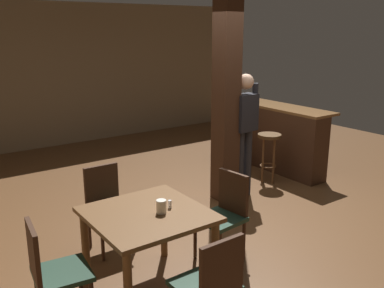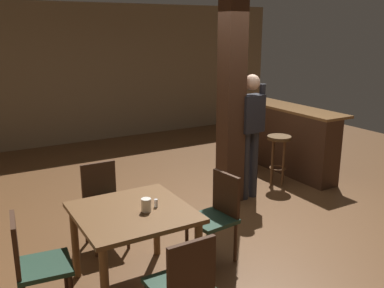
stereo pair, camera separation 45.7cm
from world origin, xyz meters
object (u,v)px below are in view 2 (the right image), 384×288
Objects in this scene: bar_stool_far at (238,133)px; bar_counter at (284,138)px; bar_stool_near at (279,148)px; bar_stool_mid at (247,138)px; chair_west at (33,262)px; salt_shaker at (156,203)px; chair_north at (103,200)px; chair_east at (217,212)px; standing_person at (251,128)px; napkin_cup at (146,205)px; dining_table at (133,223)px; chair_south at (183,284)px.

bar_counter is at bearing -51.93° from bar_stool_far.
bar_stool_mid reaches higher than bar_stool_near.
chair_west reaches higher than salt_shaker.
bar_counter reaches higher than chair_north.
bar_stool_far is at bearing 42.59° from salt_shaker.
chair_east is 1.00× the size of chair_north.
bar_stool_far is at bearing 86.86° from bar_stool_near.
bar_counter reaches higher than chair_west.
chair_north is 0.52× the size of standing_person.
bar_counter is 0.78m from bar_stool_far.
chair_north reaches higher than napkin_cup.
dining_table is 1.11× the size of chair_south.
dining_table is at bearing 170.45° from salt_shaker.
chair_north is 1.18× the size of bar_stool_mid.
chair_west is 1.18× the size of bar_stool_mid.
chair_north is (0.01, 1.80, 0.00)m from chair_south.
napkin_cup reaches higher than dining_table.
napkin_cup is (0.07, -1.00, 0.30)m from chair_north.
bar_counter is at bearing 30.34° from napkin_cup.
bar_stool_far is at bearing 59.74° from standing_person.
chair_east is at bearing 8.15° from napkin_cup.
chair_east is 3.21m from bar_stool_far.
chair_east reaches higher than dining_table.
chair_east is 1.78m from chair_west.
bar_stool_near is (2.89, 2.27, 0.06)m from chair_south.
chair_north is at bearing 135.14° from chair_east.
chair_north is at bearing -151.77° from bar_stool_far.
chair_north is 1.18× the size of bar_stool_near.
chair_south is at bearing -90.22° from chair_north.
chair_east reaches higher than bar_stool_mid.
napkin_cup is 3.88m from bar_stool_far.
chair_south is at bearing -134.38° from chair_east.
chair_east is at bearing -143.93° from bar_counter.
bar_stool_mid is at bearing 95.27° from bar_stool_near.
dining_table is 0.26m from salt_shaker.
standing_person is 0.82× the size of bar_counter.
chair_south is 4.10m from bar_stool_mid.
bar_stool_near is 1.01× the size of bar_stool_far.
bar_stool_mid is at bearing 54.39° from standing_person.
chair_west is 4.03m from bar_stool_near.
salt_shaker is 0.10× the size of bar_stool_near.
salt_shaker is 0.10× the size of bar_stool_far.
bar_stool_mid is (0.65, 0.90, -0.43)m from standing_person.
bar_stool_mid is (2.76, 2.17, -0.24)m from napkin_cup.
chair_north reaches higher than salt_shaker.
chair_west reaches higher than dining_table.
napkin_cup is at bearing -152.40° from bar_stool_near.
dining_table is 0.47× the size of bar_counter.
napkin_cup is at bearing -3.75° from chair_west.
salt_shaker is 0.04× the size of standing_person.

